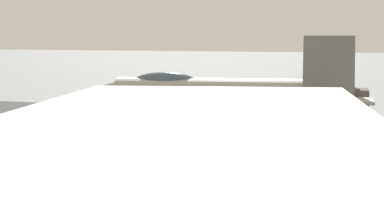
{
  "coord_description": "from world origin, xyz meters",
  "views": [
    {
      "loc": [
        -9.19,
        37.36,
        5.67
      ],
      "look_at": [
        4.89,
        3.57,
        2.2
      ],
      "focal_mm": 66.83,
      "sensor_mm": 36.0,
      "label": 1
    }
  ],
  "objects": [
    {
      "name": "runway_strip",
      "position": [
        -0.02,
        0.0,
        0.01
      ],
      "size": [
        240.0,
        26.0,
        0.02
      ],
      "color": "#2E2E30",
      "rests_on": "ground"
    },
    {
      "name": "crew_person",
      "position": [
        17.98,
        -8.44,
        0.84
      ],
      "size": [
        0.56,
        0.5,
        1.67
      ],
      "color": "#1E2338",
      "rests_on": "ground"
    },
    {
      "name": "fighter_jet",
      "position": [
        3.82,
        1.34,
        2.46
      ],
      "size": [
        17.01,
        13.92,
        5.66
      ],
      "color": "#A0A2A0",
      "rests_on": "ground"
    },
    {
      "name": "marker_cone_mid",
      "position": [
        7.39,
        11.7,
        0.28
      ],
      "size": [
        0.44,
        0.44,
        0.55
      ],
      "primitive_type": "cone",
      "color": "orange",
      "rests_on": "ground"
    },
    {
      "name": "ground_plane",
      "position": [
        0.0,
        0.0,
        0.0
      ],
      "size": [
        400.0,
        400.0,
        0.0
      ],
      "primitive_type": "plane",
      "color": "slate"
    }
  ]
}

